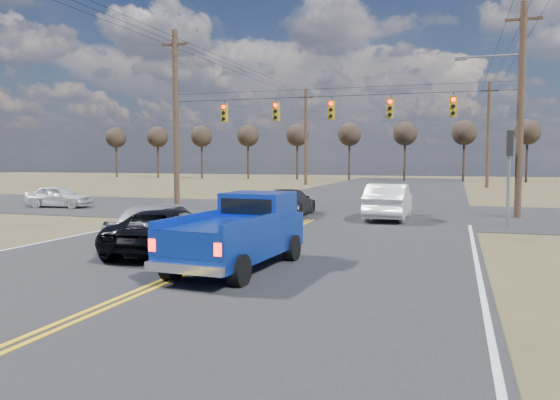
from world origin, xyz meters
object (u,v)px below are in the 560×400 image
(black_suv, at_px, (168,231))
(white_car_queue, at_px, (389,202))
(dgrey_car_queue, at_px, (289,202))
(pickup_truck, at_px, (240,233))
(silver_suv, at_px, (163,224))
(cross_car_west, at_px, (59,197))

(black_suv, distance_m, white_car_queue, 12.28)
(dgrey_car_queue, bearing_deg, pickup_truck, 99.60)
(pickup_truck, bearing_deg, white_car_queue, 83.76)
(silver_suv, relative_size, black_suv, 0.94)
(pickup_truck, distance_m, black_suv, 3.23)
(pickup_truck, distance_m, silver_suv, 4.10)
(white_car_queue, bearing_deg, silver_suv, 60.95)
(cross_car_west, bearing_deg, silver_suv, -136.44)
(dgrey_car_queue, bearing_deg, white_car_queue, 178.15)
(silver_suv, relative_size, dgrey_car_queue, 0.98)
(black_suv, distance_m, cross_car_west, 17.65)
(silver_suv, distance_m, dgrey_car_queue, 10.46)
(dgrey_car_queue, bearing_deg, cross_car_west, -2.89)
(black_suv, relative_size, cross_car_west, 1.29)
(white_car_queue, xyz_separation_m, dgrey_car_queue, (-4.80, 0.00, -0.15))
(pickup_truck, xyz_separation_m, dgrey_car_queue, (-2.55, 12.59, -0.24))
(pickup_truck, distance_m, cross_car_west, 20.79)
(cross_car_west, bearing_deg, pickup_truck, -134.93)
(black_suv, xyz_separation_m, white_car_queue, (5.13, 11.15, 0.16))
(cross_car_west, bearing_deg, black_suv, -137.03)
(black_suv, bearing_deg, dgrey_car_queue, -97.52)
(dgrey_car_queue, bearing_deg, silver_suv, 83.09)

